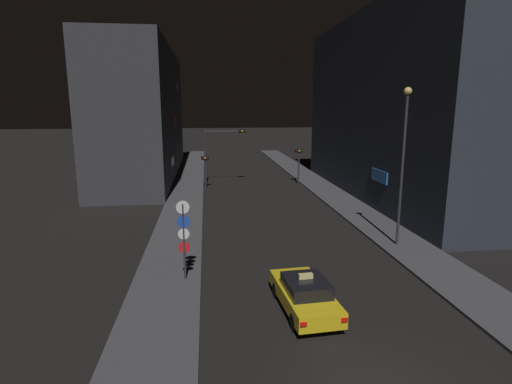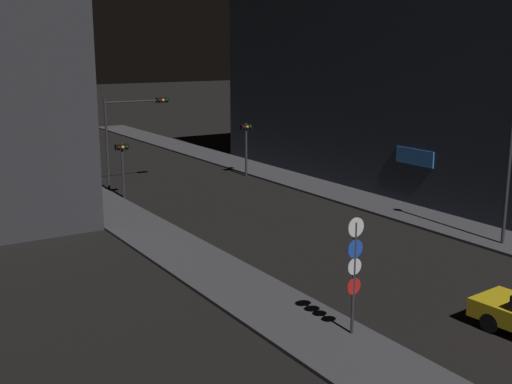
% 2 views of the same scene
% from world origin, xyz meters
% --- Properties ---
extents(sidewalk_left, '(3.14, 67.02, 0.13)m').
position_xyz_m(sidewalk_left, '(-6.69, 31.51, 0.07)').
color(sidewalk_left, '#424247').
rests_on(sidewalk_left, ground_plane).
extents(sidewalk_right, '(3.14, 67.02, 0.13)m').
position_xyz_m(sidewalk_right, '(6.69, 31.51, 0.07)').
color(sidewalk_right, '#424247').
rests_on(sidewalk_right, ground_plane).
extents(building_facade_left, '(7.00, 28.98, 14.20)m').
position_xyz_m(building_facade_left, '(-11.72, 38.93, 7.10)').
color(building_facade_left, '#333338').
rests_on(building_facade_left, ground_plane).
extents(building_facade_right, '(10.09, 29.42, 15.94)m').
position_xyz_m(building_facade_right, '(13.27, 25.55, 7.97)').
color(building_facade_right, '#282D38').
rests_on(building_facade_right, ground_plane).
extents(taxi, '(2.13, 4.57, 1.62)m').
position_xyz_m(taxi, '(-0.98, 5.15, 0.74)').
color(taxi, yellow).
rests_on(taxi, ground_plane).
extents(traffic_light_overhead, '(4.34, 0.41, 5.78)m').
position_xyz_m(traffic_light_overhead, '(-3.30, 33.12, 4.15)').
color(traffic_light_overhead, '#2D2D33').
rests_on(traffic_light_overhead, ground_plane).
extents(traffic_light_left_kerb, '(0.80, 0.42, 3.35)m').
position_xyz_m(traffic_light_left_kerb, '(-4.87, 30.52, 2.43)').
color(traffic_light_left_kerb, '#2D2D33').
rests_on(traffic_light_left_kerb, ground_plane).
extents(traffic_light_right_kerb, '(0.80, 0.41, 3.74)m').
position_xyz_m(traffic_light_right_kerb, '(4.87, 32.25, 2.68)').
color(traffic_light_right_kerb, '#2D2D33').
rests_on(traffic_light_right_kerb, ground_plane).
extents(sign_pole_left, '(0.61, 0.10, 3.76)m').
position_xyz_m(sign_pole_left, '(-5.84, 8.58, 2.33)').
color(sign_pole_left, '#2D2D33').
rests_on(sign_pole_left, sidewalk_left).
extents(street_lamp_near_block, '(0.44, 0.44, 8.93)m').
position_xyz_m(street_lamp_near_block, '(6.21, 12.11, 5.66)').
color(street_lamp_near_block, '#2D2D33').
rests_on(street_lamp_near_block, sidewalk_right).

